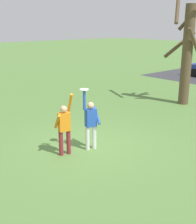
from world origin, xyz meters
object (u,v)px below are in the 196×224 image
at_px(person_defender, 64,126).
at_px(bare_tree_tall, 187,50).
at_px(frisbee_disc, 84,89).
at_px(person_catcher, 91,122).

bearing_deg(person_defender, bare_tree_tall, 21.00).
relative_size(person_defender, bare_tree_tall, 0.35).
relative_size(person_defender, frisbee_disc, 7.30).
xyz_separation_m(person_catcher, bare_tree_tall, (-1.39, 7.52, 1.83)).
bearing_deg(person_catcher, frisbee_disc, 0.00).
bearing_deg(person_catcher, person_defender, 0.00).
height_order(person_catcher, frisbee_disc, frisbee_disc).
xyz_separation_m(person_defender, frisbee_disc, (0.16, 0.70, 1.11)).
relative_size(frisbee_disc, bare_tree_tall, 0.05).
distance_m(person_defender, bare_tree_tall, 8.71).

